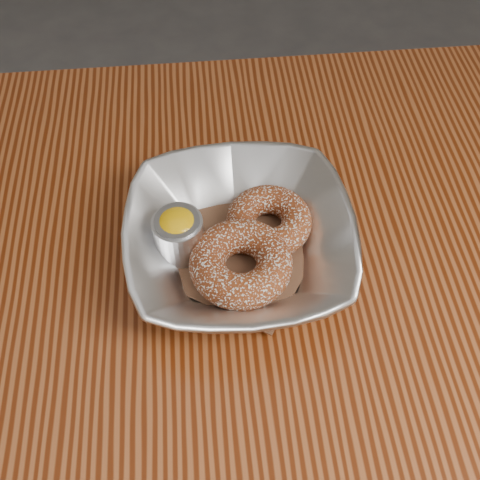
{
  "coord_description": "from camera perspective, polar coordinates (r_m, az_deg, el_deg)",
  "views": [
    {
      "loc": [
        -0.06,
        -0.28,
        1.25
      ],
      "look_at": [
        -0.02,
        0.06,
        0.78
      ],
      "focal_mm": 42.0,
      "sensor_mm": 36.0,
      "label": 1
    }
  ],
  "objects": [
    {
      "name": "donut_front",
      "position": [
        0.56,
        0.09,
        -2.37
      ],
      "size": [
        0.12,
        0.12,
        0.04
      ],
      "primitive_type": "torus",
      "rotation": [
        0.0,
        0.0,
        -0.18
      ],
      "color": "maroon",
      "rests_on": "parchment"
    },
    {
      "name": "parchment",
      "position": [
        0.59,
        0.0,
        -1.19
      ],
      "size": [
        0.2,
        0.2,
        0.0
      ],
      "primitive_type": "cube",
      "rotation": [
        0.0,
        0.0,
        0.99
      ],
      "color": "brown",
      "rests_on": "table"
    },
    {
      "name": "table",
      "position": [
        0.66,
        2.57,
        -10.67
      ],
      "size": [
        1.2,
        0.8,
        0.75
      ],
      "color": "brown",
      "rests_on": "ground_plane"
    },
    {
      "name": "ground_plane",
      "position": [
        1.28,
        1.42,
        -23.22
      ],
      "size": [
        4.0,
        4.0,
        0.0
      ],
      "primitive_type": "plane",
      "color": "#565659",
      "rests_on": "ground"
    },
    {
      "name": "serving_bowl",
      "position": [
        0.58,
        0.0,
        -0.07
      ],
      "size": [
        0.23,
        0.23,
        0.06
      ],
      "primitive_type": "imported",
      "color": "silver",
      "rests_on": "table"
    },
    {
      "name": "donut_back",
      "position": [
        0.6,
        2.95,
        1.96
      ],
      "size": [
        0.12,
        0.12,
        0.03
      ],
      "primitive_type": "torus",
      "rotation": [
        0.0,
        0.0,
        0.4
      ],
      "color": "maroon",
      "rests_on": "parchment"
    },
    {
      "name": "ramekin",
      "position": [
        0.58,
        -6.26,
        0.68
      ],
      "size": [
        0.05,
        0.05,
        0.06
      ],
      "color": "silver",
      "rests_on": "table"
    }
  ]
}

